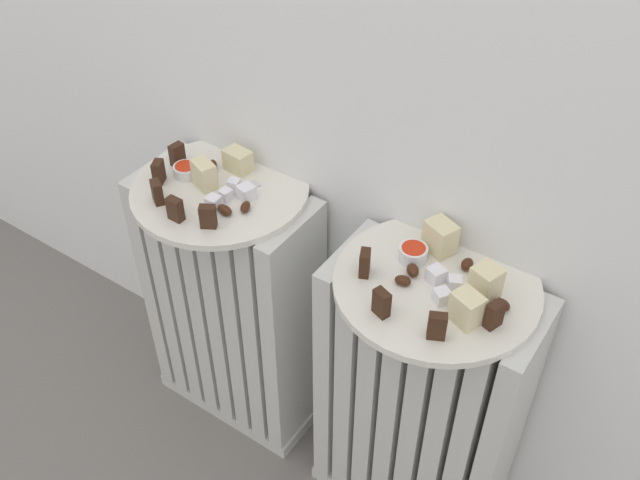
{
  "coord_description": "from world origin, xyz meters",
  "views": [
    {
      "loc": [
        0.49,
        -0.44,
        1.32
      ],
      "look_at": [
        0.0,
        0.28,
        0.57
      ],
      "focal_mm": 39.87,
      "sensor_mm": 36.0,
      "label": 1
    }
  ],
  "objects_px": {
    "radiator_right": "(418,405)",
    "jam_bowl_right": "(413,253)",
    "plate_left": "(220,190)",
    "fork": "(236,192)",
    "plate_right": "(437,285)",
    "jam_bowl_left": "(186,170)",
    "radiator_left": "(234,308)"
  },
  "relations": [
    {
      "from": "radiator_left",
      "to": "jam_bowl_right",
      "type": "xyz_separation_m",
      "value": [
        0.36,
        0.02,
        0.32
      ]
    },
    {
      "from": "radiator_left",
      "to": "plate_right",
      "type": "relative_size",
      "value": 1.85
    },
    {
      "from": "jam_bowl_left",
      "to": "radiator_left",
      "type": "bearing_deg",
      "value": 4.89
    },
    {
      "from": "plate_right",
      "to": "plate_left",
      "type": "bearing_deg",
      "value": 180.0
    },
    {
      "from": "fork",
      "to": "jam_bowl_right",
      "type": "bearing_deg",
      "value": 3.66
    },
    {
      "from": "radiator_left",
      "to": "radiator_right",
      "type": "height_order",
      "value": "same"
    },
    {
      "from": "radiator_left",
      "to": "plate_right",
      "type": "bearing_deg",
      "value": 0.0
    },
    {
      "from": "jam_bowl_left",
      "to": "jam_bowl_right",
      "type": "bearing_deg",
      "value": 3.94
    },
    {
      "from": "radiator_right",
      "to": "fork",
      "type": "height_order",
      "value": "fork"
    },
    {
      "from": "plate_left",
      "to": "jam_bowl_left",
      "type": "height_order",
      "value": "jam_bowl_left"
    },
    {
      "from": "radiator_right",
      "to": "jam_bowl_right",
      "type": "height_order",
      "value": "jam_bowl_right"
    },
    {
      "from": "plate_right",
      "to": "jam_bowl_right",
      "type": "height_order",
      "value": "jam_bowl_right"
    },
    {
      "from": "jam_bowl_left",
      "to": "jam_bowl_right",
      "type": "xyz_separation_m",
      "value": [
        0.44,
        0.03,
        0.0
      ]
    },
    {
      "from": "plate_right",
      "to": "jam_bowl_right",
      "type": "distance_m",
      "value": 0.06
    },
    {
      "from": "plate_left",
      "to": "plate_right",
      "type": "distance_m",
      "value": 0.42
    },
    {
      "from": "fork",
      "to": "plate_left",
      "type": "bearing_deg",
      "value": -175.39
    },
    {
      "from": "radiator_right",
      "to": "jam_bowl_right",
      "type": "xyz_separation_m",
      "value": [
        -0.05,
        0.02,
        0.32
      ]
    },
    {
      "from": "radiator_right",
      "to": "jam_bowl_left",
      "type": "height_order",
      "value": "jam_bowl_left"
    },
    {
      "from": "jam_bowl_left",
      "to": "fork",
      "type": "height_order",
      "value": "jam_bowl_left"
    },
    {
      "from": "jam_bowl_right",
      "to": "fork",
      "type": "distance_m",
      "value": 0.33
    },
    {
      "from": "plate_left",
      "to": "fork",
      "type": "relative_size",
      "value": 2.95
    },
    {
      "from": "radiator_right",
      "to": "jam_bowl_left",
      "type": "xyz_separation_m",
      "value": [
        -0.49,
        -0.01,
        0.31
      ]
    },
    {
      "from": "radiator_left",
      "to": "jam_bowl_left",
      "type": "distance_m",
      "value": 0.32
    },
    {
      "from": "radiator_left",
      "to": "radiator_right",
      "type": "xyz_separation_m",
      "value": [
        0.42,
        0.0,
        0.0
      ]
    },
    {
      "from": "radiator_left",
      "to": "radiator_right",
      "type": "bearing_deg",
      "value": 0.0
    },
    {
      "from": "jam_bowl_right",
      "to": "fork",
      "type": "height_order",
      "value": "jam_bowl_right"
    },
    {
      "from": "radiator_right",
      "to": "jam_bowl_right",
      "type": "distance_m",
      "value": 0.32
    },
    {
      "from": "plate_right",
      "to": "jam_bowl_left",
      "type": "xyz_separation_m",
      "value": [
        -0.49,
        -0.01,
        0.02
      ]
    },
    {
      "from": "radiator_right",
      "to": "jam_bowl_left",
      "type": "relative_size",
      "value": 12.95
    },
    {
      "from": "fork",
      "to": "radiator_left",
      "type": "bearing_deg",
      "value": -175.39
    },
    {
      "from": "radiator_right",
      "to": "jam_bowl_right",
      "type": "relative_size",
      "value": 12.89
    },
    {
      "from": "radiator_left",
      "to": "plate_left",
      "type": "xyz_separation_m",
      "value": [
        -0.0,
        0.0,
        0.3
      ]
    }
  ]
}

